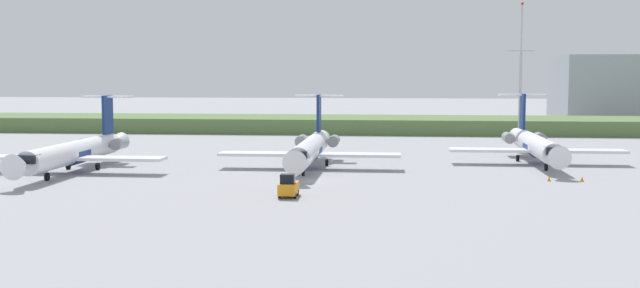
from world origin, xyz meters
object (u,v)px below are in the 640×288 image
regional_jet_third (535,144)px  antenna_mast (520,84)px  safety_cone_mid_marker (582,179)px  safety_cone_front_marker (549,179)px  baggage_tug (288,187)px  regional_jet_second (311,148)px  regional_jet_nearest (76,151)px

regional_jet_third → antenna_mast: (3.23, 33.19, 7.53)m
safety_cone_mid_marker → antenna_mast: bearing=88.7°
regional_jet_third → safety_cone_front_marker: bearing=-94.8°
baggage_tug → safety_cone_mid_marker: (30.98, 13.60, -0.73)m
antenna_mast → baggage_tug: bearing=-116.6°
regional_jet_second → safety_cone_front_marker: size_ratio=56.36×
regional_jet_second → regional_jet_nearest: bearing=-166.3°
safety_cone_front_marker → regional_jet_second: bearing=160.7°
regional_jet_nearest → baggage_tug: 32.89m
regional_jet_second → safety_cone_mid_marker: 32.92m
baggage_tug → safety_cone_front_marker: baggage_tug is taller
regional_jet_second → safety_cone_mid_marker: size_ratio=56.36×
regional_jet_nearest → antenna_mast: 77.41m
regional_jet_second → baggage_tug: bearing=-89.0°
safety_cone_mid_marker → regional_jet_second: bearing=162.9°
baggage_tug → safety_cone_front_marker: (27.39, 13.56, -0.73)m
regional_jet_third → safety_cone_mid_marker: regional_jet_third is taller
baggage_tug → safety_cone_front_marker: bearing=26.3°
safety_cone_front_marker → regional_jet_third: bearing=85.2°
antenna_mast → regional_jet_nearest: bearing=-141.8°
regional_jet_third → safety_cone_front_marker: (-1.46, -17.35, -2.26)m
regional_jet_third → baggage_tug: 42.31m
safety_cone_front_marker → safety_cone_mid_marker: size_ratio=1.00×
safety_cone_mid_marker → safety_cone_front_marker: bearing=-179.4°
regional_jet_second → baggage_tug: size_ratio=9.69×
regional_jet_nearest → baggage_tug: bearing=-30.0°
regional_jet_nearest → safety_cone_mid_marker: regional_jet_nearest is taller
baggage_tug → regional_jet_third: bearing=47.0°
regional_jet_second → baggage_tug: regional_jet_second is taller
baggage_tug → safety_cone_mid_marker: bearing=23.7°
regional_jet_third → safety_cone_mid_marker: bearing=-83.0°
regional_jet_second → safety_cone_mid_marker: bearing=-17.1°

